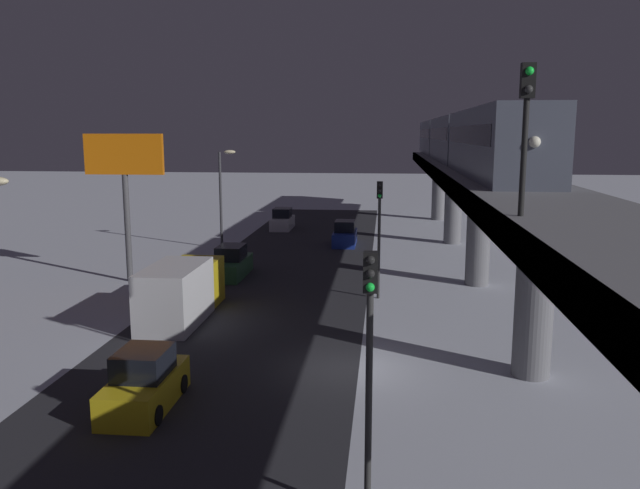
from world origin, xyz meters
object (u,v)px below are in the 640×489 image
object	(u,v)px
sedan_yellow	(145,384)
commercial_billboard	(124,169)
traffic_light_near	(369,349)
traffic_light_mid	(379,223)
rail_signal	(526,113)
sedan_blue	(345,235)
box_truck	(182,291)
subway_train	(456,138)
sedan_white	(282,221)
sedan_green	(231,264)

from	to	relation	value
sedan_yellow	commercial_billboard	bearing A→B (deg)	-66.46
traffic_light_near	traffic_light_mid	size ratio (longest dim) A/B	1.00
rail_signal	commercial_billboard	world-z (taller)	rail_signal
sedan_blue	commercial_billboard	xyz separation A→B (m)	(12.28, 14.14, 6.03)
sedan_blue	traffic_light_mid	distance (m)	17.40
box_truck	subway_train	bearing A→B (deg)	-123.64
sedan_white	traffic_light_near	distance (m)	46.42
sedan_white	sedan_blue	world-z (taller)	same
subway_train	sedan_white	bearing A→B (deg)	-23.49
subway_train	sedan_blue	size ratio (longest dim) A/B	12.94
sedan_green	traffic_light_mid	size ratio (longest dim) A/B	0.75
sedan_green	traffic_light_mid	distance (m)	10.90
traffic_light_near	rail_signal	bearing A→B (deg)	-135.82
sedan_green	traffic_light_mid	world-z (taller)	traffic_light_mid
traffic_light_near	sedan_green	bearing A→B (deg)	-69.66
sedan_yellow	subway_train	bearing A→B (deg)	-111.83
subway_train	sedan_blue	distance (m)	11.74
rail_signal	traffic_light_mid	world-z (taller)	rail_signal
rail_signal	sedan_blue	bearing A→B (deg)	-78.48
sedan_yellow	sedan_blue	xyz separation A→B (m)	(-4.60, -31.79, 0.01)
traffic_light_near	commercial_billboard	bearing A→B (deg)	-56.79
sedan_yellow	sedan_green	bearing A→B (deg)	-84.73
sedan_yellow	sedan_white	xyz separation A→B (m)	(1.80, -39.79, 0.01)
sedan_yellow	traffic_light_mid	world-z (taller)	traffic_light_mid
box_truck	rail_signal	bearing A→B (deg)	138.34
sedan_yellow	sedan_white	size ratio (longest dim) A/B	0.99
box_truck	sedan_white	bearing A→B (deg)	-90.39
sedan_green	traffic_light_near	distance (m)	26.97
sedan_blue	box_truck	xyz separation A→B (m)	(6.60, 21.57, 0.55)
box_truck	traffic_light_mid	size ratio (longest dim) A/B	1.16
box_truck	traffic_light_near	size ratio (longest dim) A/B	1.16
sedan_yellow	traffic_light_near	xyz separation A→B (m)	(-7.50, 5.56, 3.41)
sedan_blue	box_truck	bearing A→B (deg)	-107.01
sedan_yellow	commercial_billboard	distance (m)	20.17
subway_train	rail_signal	size ratio (longest dim) A/B	13.87
commercial_billboard	subway_train	bearing A→B (deg)	-143.41
sedan_yellow	commercial_billboard	world-z (taller)	commercial_billboard
sedan_green	traffic_light_near	world-z (taller)	traffic_light_near
sedan_yellow	traffic_light_near	world-z (taller)	traffic_light_near
sedan_white	commercial_billboard	size ratio (longest dim) A/B	0.47
subway_train	sedan_yellow	bearing A→B (deg)	68.17
sedan_blue	traffic_light_mid	world-z (taller)	traffic_light_mid
sedan_blue	sedan_green	size ratio (longest dim) A/B	0.89
sedan_yellow	box_truck	world-z (taller)	box_truck
sedan_blue	traffic_light_near	world-z (taller)	traffic_light_near
subway_train	rail_signal	xyz separation A→B (m)	(1.88, 34.96, 0.95)
sedan_green	box_truck	distance (m)	9.33
subway_train	traffic_light_near	world-z (taller)	subway_train
rail_signal	sedan_yellow	xyz separation A→B (m)	(11.43, -1.74, -8.69)
traffic_light_mid	commercial_billboard	xyz separation A→B (m)	(15.18, -2.68, 2.63)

